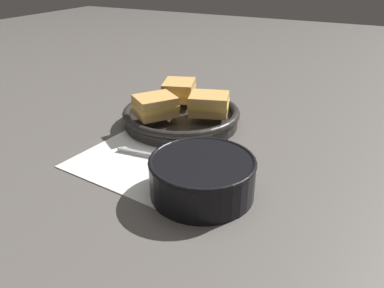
{
  "coord_description": "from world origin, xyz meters",
  "views": [
    {
      "loc": [
        0.31,
        -0.58,
        0.37
      ],
      "look_at": [
        0.01,
        0.01,
        0.04
      ],
      "focal_mm": 35.0,
      "sensor_mm": 36.0,
      "label": 1
    }
  ],
  "objects_px": {
    "spoon": "(165,158)",
    "sandwich_far_left": "(209,104)",
    "skillet": "(181,117)",
    "sandwich_near_right": "(155,106)",
    "soup_bowl": "(202,174)",
    "sandwich_near_left": "(179,90)"
  },
  "relations": [
    {
      "from": "spoon",
      "to": "sandwich_far_left",
      "type": "bearing_deg",
      "value": 80.84
    },
    {
      "from": "skillet",
      "to": "sandwich_near_right",
      "type": "height_order",
      "value": "sandwich_near_right"
    },
    {
      "from": "skillet",
      "to": "sandwich_near_right",
      "type": "distance_m",
      "value": 0.08
    },
    {
      "from": "soup_bowl",
      "to": "skillet",
      "type": "xyz_separation_m",
      "value": [
        -0.18,
        0.25,
        -0.02
      ]
    },
    {
      "from": "sandwich_near_left",
      "to": "sandwich_far_left",
      "type": "relative_size",
      "value": 1.01
    },
    {
      "from": "spoon",
      "to": "sandwich_far_left",
      "type": "xyz_separation_m",
      "value": [
        0.01,
        0.18,
        0.06
      ]
    },
    {
      "from": "spoon",
      "to": "soup_bowl",
      "type": "bearing_deg",
      "value": -36.28
    },
    {
      "from": "soup_bowl",
      "to": "spoon",
      "type": "height_order",
      "value": "soup_bowl"
    },
    {
      "from": "sandwich_near_left",
      "to": "sandwich_far_left",
      "type": "height_order",
      "value": "same"
    },
    {
      "from": "spoon",
      "to": "sandwich_near_left",
      "type": "relative_size",
      "value": 1.42
    },
    {
      "from": "spoon",
      "to": "sandwich_near_right",
      "type": "xyz_separation_m",
      "value": [
        -0.09,
        0.11,
        0.06
      ]
    },
    {
      "from": "soup_bowl",
      "to": "skillet",
      "type": "distance_m",
      "value": 0.3
    },
    {
      "from": "spoon",
      "to": "sandwich_near_right",
      "type": "relative_size",
      "value": 1.33
    },
    {
      "from": "spoon",
      "to": "sandwich_far_left",
      "type": "height_order",
      "value": "sandwich_far_left"
    },
    {
      "from": "skillet",
      "to": "spoon",
      "type": "bearing_deg",
      "value": -71.59
    },
    {
      "from": "sandwich_far_left",
      "to": "skillet",
      "type": "bearing_deg",
      "value": -177.02
    },
    {
      "from": "soup_bowl",
      "to": "sandwich_near_right",
      "type": "relative_size",
      "value": 1.55
    },
    {
      "from": "spoon",
      "to": "skillet",
      "type": "xyz_separation_m",
      "value": [
        -0.06,
        0.18,
        0.01
      ]
    },
    {
      "from": "sandwich_near_right",
      "to": "sandwich_far_left",
      "type": "bearing_deg",
      "value": 32.98
    },
    {
      "from": "spoon",
      "to": "skillet",
      "type": "distance_m",
      "value": 0.19
    },
    {
      "from": "soup_bowl",
      "to": "sandwich_near_left",
      "type": "distance_m",
      "value": 0.38
    },
    {
      "from": "soup_bowl",
      "to": "skillet",
      "type": "bearing_deg",
      "value": 125.37
    }
  ]
}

